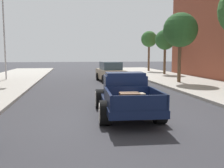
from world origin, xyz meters
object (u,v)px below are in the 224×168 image
at_px(street_tree_third, 165,40).
at_px(street_tree_farthest, 149,40).
at_px(flagpole, 6,12).
at_px(car_background_tan, 110,72).
at_px(hotrod_truck_navy, 125,94).
at_px(street_tree_second, 180,30).

bearing_deg(street_tree_third, street_tree_farthest, 91.07).
height_order(flagpole, street_tree_farthest, flagpole).
bearing_deg(car_background_tan, street_tree_farthest, 58.49).
xyz_separation_m(hotrod_truck_navy, car_background_tan, (1.20, 11.61, 0.01)).
distance_m(flagpole, street_tree_farthest, 17.69).
bearing_deg(street_tree_farthest, street_tree_third, -88.93).
height_order(flagpole, street_tree_third, flagpole).
bearing_deg(car_background_tan, street_tree_third, 38.70).
xyz_separation_m(car_background_tan, flagpole, (-8.49, 1.85, 5.00)).
bearing_deg(hotrod_truck_navy, street_tree_farthest, 70.73).
bearing_deg(hotrod_truck_navy, flagpole, 118.47).
height_order(car_background_tan, flagpole, flagpole).
relative_size(hotrod_truck_navy, flagpole, 0.55).
bearing_deg(street_tree_third, flagpole, -166.85).
bearing_deg(flagpole, hotrod_truck_navy, -61.53).
xyz_separation_m(flagpole, street_tree_second, (13.43, -4.41, -1.71)).
relative_size(flagpole, street_tree_third, 1.93).
distance_m(car_background_tan, street_tree_third, 9.16).
bearing_deg(street_tree_third, car_background_tan, -141.30).
distance_m(hotrod_truck_navy, street_tree_third, 19.02).
relative_size(car_background_tan, street_tree_third, 0.93).
xyz_separation_m(hotrod_truck_navy, street_tree_second, (6.14, 9.04, 3.31)).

